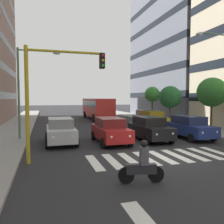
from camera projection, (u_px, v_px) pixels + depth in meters
ground_plane at (161, 157)px, 11.95m from camera, size 180.00×180.00×0.00m
building_left_block_0 at (179, 51)px, 36.98m from camera, size 9.94×18.43×21.56m
crosswalk_markings at (161, 157)px, 11.95m from camera, size 7.65×2.80×0.01m
lane_arrow_1 at (144, 221)px, 5.69m from camera, size 0.50×2.20×0.01m
car_0 at (189, 127)px, 17.32m from camera, size 2.02×4.44×1.72m
car_1 at (149, 128)px, 16.60m from camera, size 2.02×4.44×1.72m
car_2 at (110, 130)px, 15.64m from camera, size 2.02×4.44×1.72m
car_3 at (61, 130)px, 15.47m from camera, size 2.02×4.44×1.72m
car_row2_0 at (147, 118)px, 25.40m from camera, size 2.02×4.44×1.72m
car_row2_1 at (152, 119)px, 23.81m from camera, size 2.02×4.44×1.72m
bus_behind_traffic at (97, 106)px, 33.16m from camera, size 2.78×10.50×3.00m
motorcycle_with_rider at (142, 165)px, 8.26m from camera, size 1.69×0.45×1.57m
traffic_light_gantry at (50, 86)px, 10.76m from camera, size 3.79×0.36×5.50m
street_lamp_right at (26, 83)px, 16.43m from camera, size 3.07×0.28×6.52m
street_tree_1 at (212, 92)px, 20.73m from camera, size 2.68×2.68×4.81m
street_tree_2 at (170, 97)px, 27.19m from camera, size 2.63×2.63×4.38m
street_tree_3 at (152, 94)px, 32.03m from camera, size 2.15×2.15×4.54m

